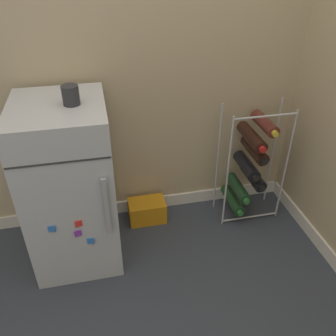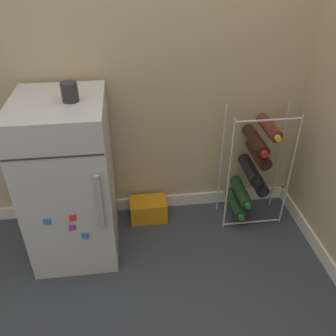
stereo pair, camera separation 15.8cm
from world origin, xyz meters
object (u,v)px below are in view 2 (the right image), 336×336
object	(u,v)px
mini_fridge	(70,181)
fridge_top_cup	(70,92)
wine_rack	(252,168)
soda_box	(148,209)

from	to	relation	value
mini_fridge	fridge_top_cup	distance (m)	0.53
wine_rack	soda_box	xyz separation A→B (m)	(-0.66, 0.06, -0.33)
mini_fridge	wine_rack	bearing A→B (deg)	6.09
mini_fridge	wine_rack	xyz separation A→B (m)	(1.11, 0.12, -0.08)
fridge_top_cup	mini_fridge	bearing A→B (deg)	167.07
mini_fridge	wine_rack	distance (m)	1.11
mini_fridge	soda_box	bearing A→B (deg)	22.42
soda_box	fridge_top_cup	world-z (taller)	fridge_top_cup
mini_fridge	fridge_top_cup	size ratio (longest dim) A/B	10.25
wine_rack	soda_box	distance (m)	0.74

